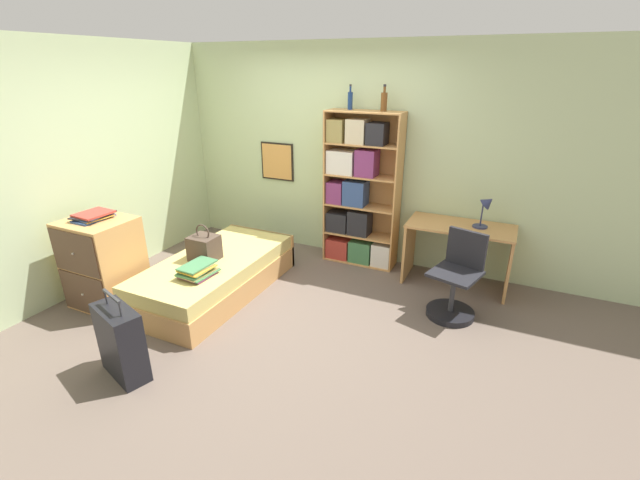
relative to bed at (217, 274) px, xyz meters
The scene contains 15 objects.
ground_plane 0.73m from the bed, ahead, with size 14.00×14.00×0.00m, color #66564C.
wall_back 2.07m from the bed, 66.61° to the left, with size 10.00×0.09×2.60m.
wall_left 1.77m from the bed, behind, with size 0.06×10.00×2.60m.
bed is the anchor object (origin of this frame).
handbag 0.35m from the bed, 127.75° to the right, with size 0.28×0.25×0.40m.
book_stack_on_bed 0.51m from the bed, 73.70° to the right, with size 0.30×0.38×0.12m.
suitcase 1.45m from the bed, 82.38° to the right, with size 0.51×0.35×0.73m.
dresser 1.13m from the bed, 141.93° to the right, with size 0.65×0.59×0.92m.
magazine_pile_on_dresser 1.35m from the bed, 144.03° to the right, with size 0.33×0.38×0.07m.
bookcase 1.89m from the bed, 52.14° to the left, with size 0.89×0.32×1.85m.
bottle_green 2.47m from the bed, 56.58° to the left, with size 0.06×0.06×0.27m.
bottle_brown 2.64m from the bed, 46.43° to the left, with size 0.07×0.07×0.28m.
desk 2.69m from the bed, 28.69° to the left, with size 1.13×0.55×0.71m.
desk_lamp 2.98m from the bed, 27.06° to the left, with size 0.21×0.16×0.37m.
desk_chair 2.51m from the bed, 14.18° to the left, with size 0.53×0.53×0.85m.
Camera 1 is at (2.11, -3.29, 2.33)m, focal length 24.00 mm.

